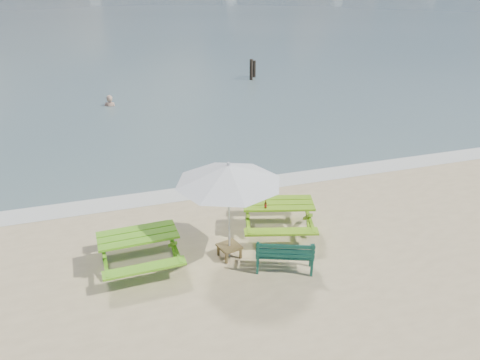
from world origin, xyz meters
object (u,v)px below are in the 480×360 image
object	(u,v)px
picnic_table_left	(139,251)
patio_umbrella	(229,174)
park_bench	(284,261)
side_table	(229,251)
swimmer	(111,113)
picnic_table_right	(278,217)
beer_bottle	(266,205)

from	to	relation	value
picnic_table_left	patio_umbrella	size ratio (longest dim) A/B	0.69
picnic_table_left	park_bench	distance (m)	3.27
side_table	patio_umbrella	world-z (taller)	patio_umbrella
swimmer	park_bench	bearing A→B (deg)	-78.63
picnic_table_right	picnic_table_left	bearing A→B (deg)	-172.64
side_table	patio_umbrella	distance (m)	1.98
picnic_table_right	beer_bottle	size ratio (longest dim) A/B	10.00
patio_umbrella	swimmer	size ratio (longest dim) A/B	1.68
picnic_table_left	patio_umbrella	distance (m)	2.69
picnic_table_right	patio_umbrella	bearing A→B (deg)	-153.87
park_bench	patio_umbrella	world-z (taller)	patio_umbrella
picnic_table_left	swimmer	world-z (taller)	picnic_table_left
picnic_table_left	park_bench	bearing A→B (deg)	-20.32
park_bench	patio_umbrella	size ratio (longest dim) A/B	0.46
park_bench	beer_bottle	distance (m)	1.56
picnic_table_right	side_table	bearing A→B (deg)	-153.87
patio_umbrella	swimmer	xyz separation A→B (m)	(-1.92, 13.84, -2.48)
swimmer	side_table	bearing A→B (deg)	-82.09
picnic_table_right	patio_umbrella	world-z (taller)	patio_umbrella
patio_umbrella	beer_bottle	xyz separation A→B (m)	(1.09, 0.55, -1.22)
park_bench	patio_umbrella	distance (m)	2.33
picnic_table_left	picnic_table_right	bearing A→B (deg)	7.36
patio_umbrella	swimmer	bearing A→B (deg)	97.91
swimmer	picnic_table_right	bearing A→B (deg)	-75.38
patio_umbrella	swimmer	distance (m)	14.19
park_bench	side_table	bearing A→B (deg)	140.24
side_table	beer_bottle	xyz separation A→B (m)	(1.09, 0.55, 0.76)
picnic_table_left	picnic_table_right	xyz separation A→B (m)	(3.53, 0.46, 0.00)
picnic_table_left	beer_bottle	size ratio (longest dim) A/B	8.48
beer_bottle	picnic_table_left	bearing A→B (deg)	-175.06
picnic_table_right	park_bench	world-z (taller)	picnic_table_right
picnic_table_right	swimmer	world-z (taller)	picnic_table_right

